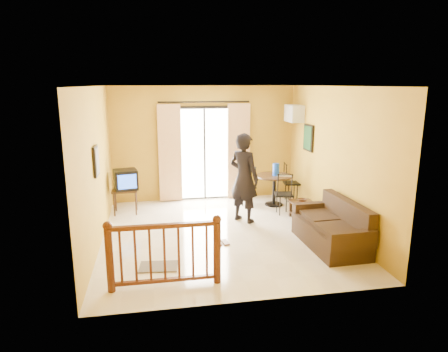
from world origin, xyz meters
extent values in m
plane|color=beige|center=(0.00, 0.00, 0.00)|extent=(5.00, 5.00, 0.00)
plane|color=white|center=(0.00, 0.00, 2.80)|extent=(5.00, 5.00, 0.00)
plane|color=#B78C23|center=(0.00, 2.50, 1.40)|extent=(4.50, 0.00, 4.50)
plane|color=#B78C23|center=(0.00, -2.50, 1.40)|extent=(4.50, 0.00, 4.50)
plane|color=#B78C23|center=(-2.25, 0.00, 1.40)|extent=(0.00, 5.00, 5.00)
plane|color=#B78C23|center=(2.25, 0.00, 1.40)|extent=(0.00, 5.00, 5.00)
cube|color=black|center=(0.00, 2.48, 1.15)|extent=(1.34, 0.03, 2.34)
cube|color=white|center=(0.00, 2.45, 1.15)|extent=(1.20, 0.04, 2.20)
cube|color=black|center=(0.00, 2.43, 1.15)|extent=(0.04, 0.02, 2.20)
cube|color=beige|center=(-0.85, 2.40, 1.20)|extent=(0.55, 0.08, 2.35)
cube|color=beige|center=(0.85, 2.40, 1.20)|extent=(0.55, 0.08, 2.35)
cylinder|color=black|center=(0.00, 2.40, 2.42)|extent=(2.20, 0.04, 0.04)
cube|color=black|center=(-1.90, 1.63, 0.53)|extent=(0.55, 0.46, 0.04)
cylinder|color=black|center=(-2.13, 1.45, 0.27)|extent=(0.04, 0.04, 0.53)
cylinder|color=black|center=(-1.67, 1.45, 0.27)|extent=(0.04, 0.04, 0.53)
cylinder|color=black|center=(-2.13, 1.82, 0.27)|extent=(0.04, 0.04, 0.53)
cylinder|color=black|center=(-1.67, 1.82, 0.27)|extent=(0.04, 0.04, 0.53)
cube|color=black|center=(-1.87, 1.63, 0.78)|extent=(0.57, 0.53, 0.44)
cube|color=#2A5FFD|center=(-1.83, 1.41, 0.78)|extent=(0.39, 0.09, 0.31)
cube|color=black|center=(-2.22, -0.20, 1.55)|extent=(0.04, 0.42, 0.52)
cube|color=#5F5851|center=(-2.19, -0.20, 1.55)|extent=(0.01, 0.34, 0.44)
cylinder|color=black|center=(1.56, 1.64, 0.71)|extent=(0.87, 0.87, 0.04)
cylinder|color=black|center=(1.56, 1.64, 0.35)|extent=(0.08, 0.08, 0.71)
cylinder|color=black|center=(1.56, 1.64, 0.01)|extent=(0.43, 0.43, 0.03)
cylinder|color=blue|center=(1.58, 1.61, 0.87)|extent=(0.16, 0.16, 0.29)
cube|color=beige|center=(1.80, 1.54, 0.74)|extent=(0.33, 0.27, 0.02)
cube|color=silver|center=(2.10, 1.95, 2.15)|extent=(0.30, 0.60, 0.40)
cube|color=gray|center=(1.95, 1.95, 2.15)|extent=(0.02, 0.56, 0.36)
cube|color=black|center=(2.22, 1.30, 1.65)|extent=(0.04, 0.50, 0.60)
cube|color=black|center=(2.19, 1.30, 1.65)|extent=(0.01, 0.42, 0.52)
cube|color=black|center=(1.85, 0.37, 0.36)|extent=(0.48, 0.86, 0.04)
cube|color=black|center=(1.85, 0.37, 0.11)|extent=(0.44, 0.82, 0.03)
cube|color=black|center=(1.66, -0.01, 0.18)|extent=(0.05, 0.05, 0.36)
cube|color=black|center=(2.04, -0.01, 0.18)|extent=(0.05, 0.05, 0.36)
cube|color=black|center=(1.66, 0.76, 0.18)|extent=(0.05, 0.05, 0.36)
cube|color=black|center=(2.04, 0.76, 0.18)|extent=(0.05, 0.05, 0.36)
imported|color=#56331D|center=(1.85, 0.58, 0.41)|extent=(0.21, 0.21, 0.06)
cube|color=#2F1F12|center=(1.80, -0.94, 0.20)|extent=(0.86, 1.64, 0.40)
cube|color=#2F1F12|center=(2.10, -0.94, 0.56)|extent=(0.24, 1.62, 0.56)
cube|color=#2F1F12|center=(1.80, -1.72, 0.43)|extent=(0.81, 0.19, 0.30)
cube|color=#2F1F12|center=(1.80, -0.15, 0.43)|extent=(0.81, 0.19, 0.30)
cube|color=#2F1F12|center=(1.75, -1.29, 0.44)|extent=(0.58, 0.68, 0.10)
cube|color=#2F1F12|center=(1.75, -0.58, 0.44)|extent=(0.58, 0.68, 0.10)
imported|color=black|center=(0.59, 0.66, 0.94)|extent=(0.79, 0.81, 1.87)
cylinder|color=#471E0F|center=(-1.90, -1.90, 0.46)|extent=(0.11, 0.11, 0.92)
cylinder|color=#471E0F|center=(-0.40, -1.90, 0.46)|extent=(0.11, 0.11, 0.92)
sphere|color=#471E0F|center=(-1.90, -1.90, 0.97)|extent=(0.13, 0.13, 0.13)
sphere|color=#471E0F|center=(-0.40, -1.90, 0.97)|extent=(0.13, 0.13, 0.13)
cube|color=#471E0F|center=(-1.15, -1.90, 0.92)|extent=(1.55, 0.08, 0.06)
cube|color=#471E0F|center=(-1.15, -1.90, 0.10)|extent=(1.55, 0.06, 0.05)
cube|color=#5C5549|center=(-1.24, -1.25, 0.01)|extent=(0.64, 0.46, 0.02)
cube|color=#56331D|center=(-0.16, -0.48, 0.01)|extent=(0.13, 0.26, 0.03)
cube|color=#56331D|center=(-0.02, -0.48, 0.01)|extent=(0.13, 0.26, 0.03)
camera|label=1|loc=(-1.25, -7.18, 2.84)|focal=32.00mm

